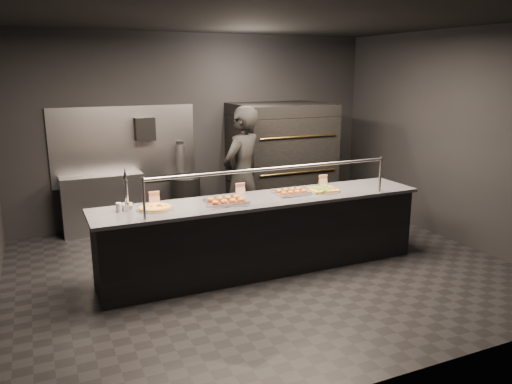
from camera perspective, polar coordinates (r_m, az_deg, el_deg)
room at (r=5.96m, az=0.45°, el=4.75°), size 6.04×6.00×3.00m
service_counter at (r=6.18m, az=0.82°, el=-4.80°), size 4.10×0.78×1.37m
pizza_oven at (r=8.22m, az=2.82°, el=3.50°), size 1.50×1.23×1.91m
prep_shelf at (r=7.93m, az=-17.04°, el=-1.32°), size 1.20×0.35×0.90m
towel_dispenser at (r=7.91m, az=-12.61°, el=7.04°), size 0.30×0.20×0.35m
fire_extinguisher at (r=8.11m, az=-8.63°, el=3.88°), size 0.14×0.14×0.51m
beer_tap at (r=5.70m, az=-14.58°, el=-0.63°), size 0.12×0.18×0.48m
round_pizza at (r=5.69m, az=-11.46°, el=-1.77°), size 0.41×0.41×0.03m
slider_tray_a at (r=5.81m, az=-3.44°, el=-1.03°), size 0.54×0.46×0.07m
slider_tray_b at (r=6.26m, az=4.08°, el=-0.01°), size 0.42×0.32×0.07m
square_pizza at (r=6.45m, az=7.66°, el=0.26°), size 0.44×0.44×0.05m
condiment_jar at (r=5.66m, az=-15.12°, el=-1.71°), size 0.16×0.06×0.10m
tent_cards at (r=6.22m, az=-1.46°, el=0.42°), size 2.40×0.04×0.15m
trash_bin at (r=8.09m, az=-7.98°, el=-1.02°), size 0.46×0.46×0.77m
worker at (r=7.04m, az=-1.60°, el=1.85°), size 0.85×0.78×1.95m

